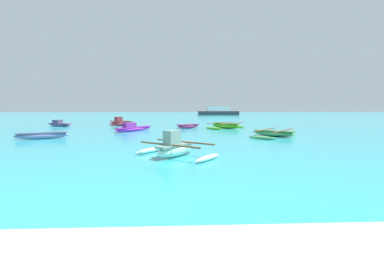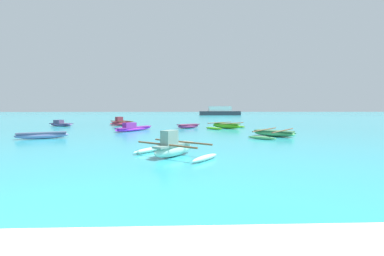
{
  "view_description": "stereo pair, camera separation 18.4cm",
  "coord_description": "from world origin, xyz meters",
  "px_view_note": "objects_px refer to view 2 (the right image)",
  "views": [
    {
      "loc": [
        2.03,
        -2.75,
        1.9
      ],
      "look_at": [
        2.97,
        18.28,
        0.25
      ],
      "focal_mm": 24.0,
      "sensor_mm": 36.0,
      "label": 1
    },
    {
      "loc": [
        2.21,
        -2.76,
        1.9
      ],
      "look_at": [
        2.97,
        18.28,
        0.25
      ],
      "focal_mm": 24.0,
      "sensor_mm": 36.0,
      "label": 2
    }
  ],
  "objects_px": {
    "moored_boat_0": "(274,133)",
    "moored_boat_7": "(61,124)",
    "moored_boat_1": "(188,126)",
    "moored_boat_2": "(121,123)",
    "moored_boat_6": "(226,126)",
    "moored_boat_5": "(133,128)",
    "moored_boat_4": "(42,135)",
    "moored_boat_3": "(173,148)",
    "distant_ferry": "(220,112)"
  },
  "relations": [
    {
      "from": "moored_boat_0",
      "to": "moored_boat_7",
      "type": "relative_size",
      "value": 1.6
    },
    {
      "from": "moored_boat_1",
      "to": "moored_boat_7",
      "type": "xyz_separation_m",
      "value": [
        -13.24,
        3.12,
        0.02
      ]
    },
    {
      "from": "moored_boat_2",
      "to": "moored_boat_6",
      "type": "xyz_separation_m",
      "value": [
        10.69,
        -4.46,
        -0.06
      ]
    },
    {
      "from": "moored_boat_5",
      "to": "moored_boat_4",
      "type": "bearing_deg",
      "value": 172.27
    },
    {
      "from": "moored_boat_1",
      "to": "moored_boat_3",
      "type": "xyz_separation_m",
      "value": [
        -0.89,
        -14.08,
        0.12
      ]
    },
    {
      "from": "moored_boat_0",
      "to": "moored_boat_3",
      "type": "distance_m",
      "value": 9.42
    },
    {
      "from": "moored_boat_1",
      "to": "distant_ferry",
      "type": "height_order",
      "value": "distant_ferry"
    },
    {
      "from": "moored_boat_6",
      "to": "distant_ferry",
      "type": "height_order",
      "value": "distant_ferry"
    },
    {
      "from": "moored_boat_6",
      "to": "distant_ferry",
      "type": "distance_m",
      "value": 43.25
    },
    {
      "from": "moored_boat_5",
      "to": "moored_boat_1",
      "type": "bearing_deg",
      "value": -24.71
    },
    {
      "from": "moored_boat_2",
      "to": "distant_ferry",
      "type": "xyz_separation_m",
      "value": [
        16.35,
        38.41,
        0.63
      ]
    },
    {
      "from": "moored_boat_3",
      "to": "moored_boat_2",
      "type": "bearing_deg",
      "value": 56.48
    },
    {
      "from": "distant_ferry",
      "to": "moored_boat_0",
      "type": "bearing_deg",
      "value": -94.13
    },
    {
      "from": "moored_boat_3",
      "to": "moored_boat_6",
      "type": "bearing_deg",
      "value": 19.48
    },
    {
      "from": "moored_boat_0",
      "to": "moored_boat_4",
      "type": "bearing_deg",
      "value": -137.41
    },
    {
      "from": "moored_boat_6",
      "to": "moored_boat_7",
      "type": "distance_m",
      "value": 17.11
    },
    {
      "from": "moored_boat_7",
      "to": "moored_boat_2",
      "type": "bearing_deg",
      "value": 28.29
    },
    {
      "from": "moored_boat_3",
      "to": "moored_boat_6",
      "type": "xyz_separation_m",
      "value": [
        4.38,
        13.65,
        -0.08
      ]
    },
    {
      "from": "moored_boat_3",
      "to": "moored_boat_5",
      "type": "height_order",
      "value": "moored_boat_3"
    },
    {
      "from": "moored_boat_3",
      "to": "moored_boat_6",
      "type": "relative_size",
      "value": 0.87
    },
    {
      "from": "moored_boat_3",
      "to": "moored_boat_7",
      "type": "xyz_separation_m",
      "value": [
        -12.35,
        17.2,
        -0.1
      ]
    },
    {
      "from": "moored_boat_6",
      "to": "distant_ferry",
      "type": "relative_size",
      "value": 0.37
    },
    {
      "from": "moored_boat_3",
      "to": "moored_boat_4",
      "type": "distance_m",
      "value": 10.3
    },
    {
      "from": "moored_boat_0",
      "to": "moored_boat_2",
      "type": "xyz_separation_m",
      "value": [
        -12.77,
        11.25,
        0.1
      ]
    },
    {
      "from": "moored_boat_2",
      "to": "moored_boat_5",
      "type": "bearing_deg",
      "value": -106.07
    },
    {
      "from": "moored_boat_5",
      "to": "distant_ferry",
      "type": "bearing_deg",
      "value": 16.92
    },
    {
      "from": "moored_boat_6",
      "to": "moored_boat_7",
      "type": "relative_size",
      "value": 1.42
    },
    {
      "from": "moored_boat_0",
      "to": "moored_boat_1",
      "type": "height_order",
      "value": "moored_boat_0"
    },
    {
      "from": "moored_boat_1",
      "to": "moored_boat_4",
      "type": "height_order",
      "value": "moored_boat_4"
    },
    {
      "from": "moored_boat_1",
      "to": "moored_boat_7",
      "type": "height_order",
      "value": "moored_boat_7"
    },
    {
      "from": "moored_boat_6",
      "to": "moored_boat_1",
      "type": "bearing_deg",
      "value": -138.25
    },
    {
      "from": "moored_boat_0",
      "to": "moored_boat_4",
      "type": "relative_size",
      "value": 1.53
    },
    {
      "from": "moored_boat_4",
      "to": "moored_boat_0",
      "type": "bearing_deg",
      "value": -18.63
    },
    {
      "from": "moored_boat_0",
      "to": "moored_boat_5",
      "type": "relative_size",
      "value": 1.21
    },
    {
      "from": "moored_boat_1",
      "to": "moored_boat_0",
      "type": "bearing_deg",
      "value": -87.32
    },
    {
      "from": "moored_boat_3",
      "to": "distant_ferry",
      "type": "bearing_deg",
      "value": 27.2
    },
    {
      "from": "moored_boat_4",
      "to": "distant_ferry",
      "type": "xyz_separation_m",
      "value": [
        18.35,
        50.44,
        0.72
      ]
    },
    {
      "from": "moored_boat_2",
      "to": "moored_boat_1",
      "type": "bearing_deg",
      "value": -66.02
    },
    {
      "from": "distant_ferry",
      "to": "moored_boat_7",
      "type": "bearing_deg",
      "value": -119.67
    },
    {
      "from": "distant_ferry",
      "to": "moored_boat_2",
      "type": "bearing_deg",
      "value": -113.06
    },
    {
      "from": "moored_boat_2",
      "to": "moored_boat_6",
      "type": "bearing_deg",
      "value": -59.45
    },
    {
      "from": "moored_boat_5",
      "to": "moored_boat_7",
      "type": "distance_m",
      "value": 10.48
    },
    {
      "from": "moored_boat_3",
      "to": "moored_boat_5",
      "type": "distance_m",
      "value": 11.86
    },
    {
      "from": "moored_boat_1",
      "to": "moored_boat_4",
      "type": "bearing_deg",
      "value": -173.93
    },
    {
      "from": "moored_boat_2",
      "to": "moored_boat_4",
      "type": "relative_size",
      "value": 1.29
    },
    {
      "from": "moored_boat_1",
      "to": "moored_boat_2",
      "type": "relative_size",
      "value": 0.62
    },
    {
      "from": "moored_boat_2",
      "to": "moored_boat_3",
      "type": "height_order",
      "value": "moored_boat_3"
    },
    {
      "from": "moored_boat_5",
      "to": "distant_ferry",
      "type": "xyz_separation_m",
      "value": [
        13.76,
        45.25,
        0.69
      ]
    },
    {
      "from": "moored_boat_3",
      "to": "distant_ferry",
      "type": "distance_m",
      "value": 57.41
    },
    {
      "from": "moored_boat_7",
      "to": "moored_boat_1",
      "type": "bearing_deg",
      "value": 6.54
    }
  ]
}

